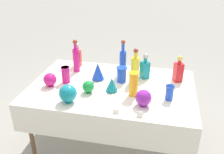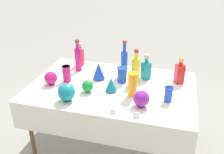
{
  "view_description": "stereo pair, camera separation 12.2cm",
  "coord_description": "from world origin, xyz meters",
  "px_view_note": "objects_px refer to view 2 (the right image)",
  "views": [
    {
      "loc": [
        0.47,
        -2.21,
        1.98
      ],
      "look_at": [
        0.0,
        0.0,
        0.86
      ],
      "focal_mm": 40.0,
      "sensor_mm": 36.0,
      "label": 1
    },
    {
      "loc": [
        0.59,
        -2.18,
        1.98
      ],
      "look_at": [
        0.0,
        0.0,
        0.86
      ],
      "focal_mm": 40.0,
      "sensor_mm": 36.0,
      "label": 2
    }
  ],
  "objects_px": {
    "tall_bottle_1": "(136,69)",
    "tall_bottle_0": "(78,57)",
    "tall_bottle_2": "(124,61)",
    "round_bowl_3": "(66,92)",
    "round_bowl_2": "(88,86)",
    "square_decanter_0": "(180,72)",
    "slender_vase_2": "(122,74)",
    "round_bowl_1": "(141,99)",
    "square_decanter_1": "(146,69)",
    "fluted_vase_0": "(99,71)",
    "round_bowl_0": "(51,78)",
    "fluted_vase_1": "(111,84)",
    "slender_vase_3": "(67,73)",
    "square_decanter_2": "(80,56)",
    "slender_vase_0": "(133,84)",
    "slender_vase_1": "(168,94)"
  },
  "relations": [
    {
      "from": "tall_bottle_1",
      "to": "tall_bottle_0",
      "type": "bearing_deg",
      "value": 170.58
    },
    {
      "from": "tall_bottle_2",
      "to": "round_bowl_3",
      "type": "xyz_separation_m",
      "value": [
        -0.38,
        -0.7,
        -0.07
      ]
    },
    {
      "from": "round_bowl_2",
      "to": "round_bowl_3",
      "type": "relative_size",
      "value": 0.73
    },
    {
      "from": "square_decanter_0",
      "to": "slender_vase_2",
      "type": "relative_size",
      "value": 1.74
    },
    {
      "from": "round_bowl_1",
      "to": "round_bowl_2",
      "type": "height_order",
      "value": "round_bowl_1"
    },
    {
      "from": "tall_bottle_2",
      "to": "round_bowl_2",
      "type": "xyz_separation_m",
      "value": [
        -0.25,
        -0.49,
        -0.09
      ]
    },
    {
      "from": "tall_bottle_1",
      "to": "square_decanter_1",
      "type": "xyz_separation_m",
      "value": [
        0.09,
        0.11,
        -0.03
      ]
    },
    {
      "from": "fluted_vase_0",
      "to": "round_bowl_2",
      "type": "bearing_deg",
      "value": -93.53
    },
    {
      "from": "round_bowl_0",
      "to": "fluted_vase_1",
      "type": "bearing_deg",
      "value": 2.37
    },
    {
      "from": "round_bowl_0",
      "to": "round_bowl_2",
      "type": "distance_m",
      "value": 0.42
    },
    {
      "from": "slender_vase_3",
      "to": "slender_vase_2",
      "type": "bearing_deg",
      "value": 13.44
    },
    {
      "from": "square_decanter_1",
      "to": "square_decanter_2",
      "type": "distance_m",
      "value": 0.84
    },
    {
      "from": "round_bowl_0",
      "to": "round_bowl_3",
      "type": "bearing_deg",
      "value": -40.77
    },
    {
      "from": "slender_vase_0",
      "to": "slender_vase_3",
      "type": "xyz_separation_m",
      "value": [
        -0.73,
        0.12,
        -0.03
      ]
    },
    {
      "from": "round_bowl_1",
      "to": "tall_bottle_0",
      "type": "bearing_deg",
      "value": 145.2
    },
    {
      "from": "square_decanter_2",
      "to": "slender_vase_0",
      "type": "relative_size",
      "value": 1.2
    },
    {
      "from": "tall_bottle_0",
      "to": "fluted_vase_1",
      "type": "height_order",
      "value": "tall_bottle_0"
    },
    {
      "from": "tall_bottle_2",
      "to": "square_decanter_2",
      "type": "distance_m",
      "value": 0.58
    },
    {
      "from": "slender_vase_1",
      "to": "tall_bottle_1",
      "type": "bearing_deg",
      "value": 139.91
    },
    {
      "from": "slender_vase_0",
      "to": "fluted_vase_0",
      "type": "relative_size",
      "value": 1.26
    },
    {
      "from": "square_decanter_0",
      "to": "round_bowl_0",
      "type": "xyz_separation_m",
      "value": [
        -1.27,
        -0.39,
        -0.05
      ]
    },
    {
      "from": "slender_vase_3",
      "to": "tall_bottle_2",
      "type": "bearing_deg",
      "value": 31.51
    },
    {
      "from": "fluted_vase_0",
      "to": "round_bowl_3",
      "type": "relative_size",
      "value": 1.11
    },
    {
      "from": "square_decanter_2",
      "to": "fluted_vase_1",
      "type": "height_order",
      "value": "square_decanter_2"
    },
    {
      "from": "fluted_vase_1",
      "to": "round_bowl_3",
      "type": "xyz_separation_m",
      "value": [
        -0.35,
        -0.28,
        0.01
      ]
    },
    {
      "from": "slender_vase_1",
      "to": "tall_bottle_2",
      "type": "bearing_deg",
      "value": 138.2
    },
    {
      "from": "tall_bottle_0",
      "to": "slender_vase_3",
      "type": "distance_m",
      "value": 0.3
    },
    {
      "from": "square_decanter_1",
      "to": "round_bowl_3",
      "type": "xyz_separation_m",
      "value": [
        -0.63,
        -0.64,
        -0.03
      ]
    },
    {
      "from": "square_decanter_0",
      "to": "fluted_vase_0",
      "type": "relative_size",
      "value": 1.52
    },
    {
      "from": "square_decanter_0",
      "to": "square_decanter_2",
      "type": "height_order",
      "value": "square_decanter_0"
    },
    {
      "from": "square_decanter_1",
      "to": "round_bowl_1",
      "type": "distance_m",
      "value": 0.56
    },
    {
      "from": "slender_vase_3",
      "to": "round_bowl_0",
      "type": "relative_size",
      "value": 1.24
    },
    {
      "from": "slender_vase_3",
      "to": "round_bowl_3",
      "type": "relative_size",
      "value": 1.02
    },
    {
      "from": "tall_bottle_2",
      "to": "fluted_vase_0",
      "type": "bearing_deg",
      "value": -139.64
    },
    {
      "from": "tall_bottle_0",
      "to": "tall_bottle_2",
      "type": "bearing_deg",
      "value": 4.98
    },
    {
      "from": "square_decanter_0",
      "to": "fluted_vase_0",
      "type": "bearing_deg",
      "value": -170.55
    },
    {
      "from": "square_decanter_0",
      "to": "slender_vase_0",
      "type": "bearing_deg",
      "value": -136.99
    },
    {
      "from": "slender_vase_0",
      "to": "round_bowl_1",
      "type": "distance_m",
      "value": 0.2
    },
    {
      "from": "tall_bottle_0",
      "to": "slender_vase_1",
      "type": "relative_size",
      "value": 2.63
    },
    {
      "from": "square_decanter_0",
      "to": "round_bowl_1",
      "type": "bearing_deg",
      "value": -119.0
    },
    {
      "from": "slender_vase_3",
      "to": "round_bowl_0",
      "type": "distance_m",
      "value": 0.17
    },
    {
      "from": "square_decanter_0",
      "to": "slender_vase_2",
      "type": "bearing_deg",
      "value": -166.54
    },
    {
      "from": "round_bowl_2",
      "to": "fluted_vase_0",
      "type": "bearing_deg",
      "value": 86.47
    },
    {
      "from": "fluted_vase_0",
      "to": "fluted_vase_1",
      "type": "distance_m",
      "value": 0.3
    },
    {
      "from": "round_bowl_2",
      "to": "slender_vase_2",
      "type": "bearing_deg",
      "value": 47.05
    },
    {
      "from": "tall_bottle_0",
      "to": "tall_bottle_2",
      "type": "height_order",
      "value": "tall_bottle_2"
    },
    {
      "from": "slender_vase_2",
      "to": "fluted_vase_0",
      "type": "bearing_deg",
      "value": -179.86
    },
    {
      "from": "slender_vase_1",
      "to": "round_bowl_2",
      "type": "relative_size",
      "value": 1.16
    },
    {
      "from": "tall_bottle_2",
      "to": "fluted_vase_1",
      "type": "bearing_deg",
      "value": -94.8
    },
    {
      "from": "square_decanter_1",
      "to": "round_bowl_0",
      "type": "distance_m",
      "value": 1.0
    }
  ]
}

